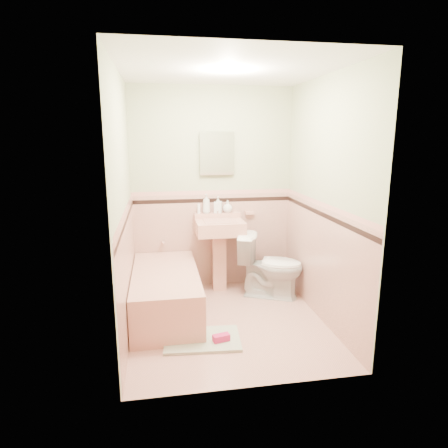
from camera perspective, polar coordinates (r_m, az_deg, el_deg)
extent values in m
plane|color=tan|center=(4.20, 0.59, -14.19)|extent=(2.20, 2.20, 0.00)
plane|color=white|center=(3.80, 0.68, 21.80)|extent=(2.20, 2.20, 0.00)
plane|color=beige|center=(4.88, -1.69, 5.03)|extent=(2.50, 0.00, 2.50)
plane|color=beige|center=(2.75, 4.74, -1.01)|extent=(2.50, 0.00, 2.50)
plane|color=beige|center=(3.76, -14.56, 2.33)|extent=(0.00, 2.50, 2.50)
plane|color=beige|center=(4.10, 14.54, 3.17)|extent=(0.00, 2.50, 2.50)
plane|color=#D19D8C|center=(4.99, -1.62, -2.39)|extent=(2.00, 0.00, 2.00)
plane|color=#D19D8C|center=(2.98, 4.45, -13.18)|extent=(2.00, 0.00, 2.00)
plane|color=#D19D8C|center=(3.92, -13.85, -7.04)|extent=(0.00, 2.20, 2.20)
plane|color=#D19D8C|center=(4.25, 13.91, -5.51)|extent=(0.00, 2.20, 2.20)
plane|color=black|center=(4.88, -1.65, 3.49)|extent=(2.00, 0.00, 2.00)
plane|color=black|center=(2.80, 4.60, -3.51)|extent=(2.00, 0.00, 2.00)
plane|color=black|center=(3.78, -14.18, 0.40)|extent=(0.00, 2.20, 2.20)
plane|color=black|center=(4.12, 14.21, 1.38)|extent=(0.00, 2.20, 2.20)
plane|color=tan|center=(4.86, -1.66, 4.66)|extent=(2.00, 0.00, 2.00)
plane|color=tan|center=(2.77, 4.64, -1.53)|extent=(2.00, 0.00, 2.00)
plane|color=tan|center=(3.76, -14.26, 1.89)|extent=(0.00, 2.20, 2.20)
plane|color=tan|center=(4.10, 14.29, 2.75)|extent=(0.00, 2.20, 2.20)
cube|color=tan|center=(4.35, -8.52, -10.08)|extent=(0.70, 1.50, 0.45)
cylinder|color=silver|center=(4.90, -8.87, -2.47)|extent=(0.04, 0.12, 0.04)
cylinder|color=silver|center=(4.84, -0.91, 1.37)|extent=(0.02, 0.02, 0.10)
cube|color=white|center=(4.82, -1.07, 10.32)|extent=(0.36, 0.04, 0.46)
cube|color=tan|center=(4.97, 3.77, 1.66)|extent=(0.11, 0.07, 0.04)
imported|color=#B2B2B2|center=(4.83, -2.61, 3.00)|extent=(0.12, 0.12, 0.24)
imported|color=#B2B2B2|center=(4.85, -0.89, 2.86)|extent=(0.12, 0.12, 0.21)
imported|color=#B2B2B2|center=(4.88, 0.54, 2.58)|extent=(0.12, 0.12, 0.15)
cylinder|color=white|center=(4.83, -3.73, 2.27)|extent=(0.05, 0.05, 0.12)
imported|color=white|center=(4.73, 6.89, -6.10)|extent=(0.86, 0.70, 0.77)
cube|color=#94A186|center=(3.86, -3.20, -16.57)|extent=(0.75, 0.53, 0.03)
cube|color=#BF1E59|center=(3.79, -0.41, -16.35)|extent=(0.17, 0.11, 0.06)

